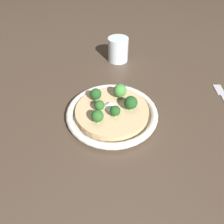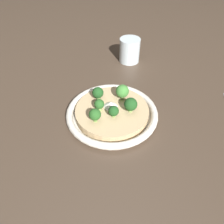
{
  "view_description": "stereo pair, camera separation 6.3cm",
  "coord_description": "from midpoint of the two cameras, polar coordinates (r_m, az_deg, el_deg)",
  "views": [
    {
      "loc": [
        -0.41,
        0.21,
        0.45
      ],
      "look_at": [
        0.0,
        0.0,
        0.02
      ],
      "focal_mm": 35.0,
      "sensor_mm": 36.0,
      "label": 1
    },
    {
      "loc": [
        -0.44,
        0.16,
        0.45
      ],
      "look_at": [
        0.0,
        0.0,
        0.02
      ],
      "focal_mm": 35.0,
      "sensor_mm": 36.0,
      "label": 2
    }
  ],
  "objects": [
    {
      "name": "cheese_sprinkle",
      "position": [
        0.63,
        2.89,
        2.0
      ],
      "size": [
        0.04,
        0.04,
        0.02
      ],
      "color": "white",
      "rests_on": "risotto_bowl"
    },
    {
      "name": "broccoli_back_right",
      "position": [
        0.64,
        -0.91,
        4.89
      ],
      "size": [
        0.03,
        0.03,
        0.04
      ],
      "color": "#668E47",
      "rests_on": "risotto_bowl"
    },
    {
      "name": "risotto_bowl",
      "position": [
        0.63,
        2.85,
        -0.36
      ],
      "size": [
        0.27,
        0.27,
        0.03
      ],
      "color": "silver",
      "rests_on": "ground_plane"
    },
    {
      "name": "broccoli_back",
      "position": [
        0.61,
        -0.4,
        1.83
      ],
      "size": [
        0.03,
        0.03,
        0.04
      ],
      "color": "#84A856",
      "rests_on": "risotto_bowl"
    },
    {
      "name": "broccoli_back_left",
      "position": [
        0.57,
        -1.34,
        -0.84
      ],
      "size": [
        0.03,
        0.03,
        0.04
      ],
      "color": "#759E4C",
      "rests_on": "risotto_bowl"
    },
    {
      "name": "broccoli_left",
      "position": [
        0.59,
        3.49,
        0.08
      ],
      "size": [
        0.03,
        0.03,
        0.03
      ],
      "color": "#84A856",
      "rests_on": "risotto_bowl"
    },
    {
      "name": "drinking_glass",
      "position": [
        0.89,
        6.72,
        15.67
      ],
      "size": [
        0.08,
        0.08,
        0.09
      ],
      "color": "silver",
      "rests_on": "ground_plane"
    },
    {
      "name": "broccoli_front",
      "position": [
        0.6,
        7.89,
        1.84
      ],
      "size": [
        0.04,
        0.04,
        0.04
      ],
      "color": "#84A856",
      "rests_on": "risotto_bowl"
    },
    {
      "name": "ground_plane",
      "position": [
        0.64,
        2.8,
        -1.36
      ],
      "size": [
        6.0,
        6.0,
        0.0
      ],
      "primitive_type": "plane",
      "color": "#47382B"
    },
    {
      "name": "broccoli_front_right",
      "position": [
        0.65,
        5.54,
        5.31
      ],
      "size": [
        0.04,
        0.04,
        0.05
      ],
      "color": "#84A856",
      "rests_on": "risotto_bowl"
    }
  ]
}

